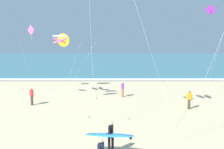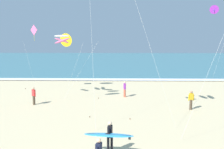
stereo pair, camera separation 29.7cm
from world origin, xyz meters
name	(u,v)px [view 1 (the left image)]	position (x,y,z in m)	size (l,w,h in m)	color
ocean_water	(112,60)	(0.00, 55.67, 0.04)	(160.00, 60.00, 0.08)	teal
shoreline_foam	(111,79)	(0.00, 25.97, 0.09)	(160.00, 1.78, 0.01)	white
surfer_trailing	(111,135)	(0.11, 3.63, 1.05)	(2.59, 1.12, 1.71)	black
kite_delta_violet_high	(212,10)	(11.41, 20.48, 8.98)	(2.39, 1.36, 9.53)	purple
kite_arc_ivory_close	(60,39)	(-4.56, 14.49, 5.77)	(4.27, 3.03, 6.16)	pink
kite_diamond_rose_outer	(31,32)	(-8.51, 18.53, 6.47)	(2.20, 1.54, 7.28)	pink
kite_delta_golden_extra	(64,40)	(-5.22, 19.61, 5.63)	(2.80, 1.11, 6.40)	yellow
bystander_purple_top	(123,89)	(1.27, 16.02, 0.81)	(0.25, 0.49, 1.59)	#D8593F
bystander_yellow_top	(190,100)	(6.63, 11.75, 0.81)	(0.50, 0.22, 1.59)	#4C3D2D
bystander_red_top	(32,96)	(-6.88, 12.96, 0.81)	(0.42, 0.33, 1.59)	#4C3D2D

